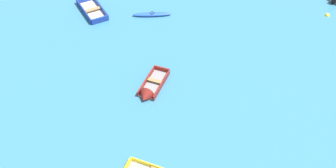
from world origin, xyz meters
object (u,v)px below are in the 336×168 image
object	(u,v)px
rowboat_maroon_midfield_right	(149,91)
rowboat_deep_blue_near_left	(87,3)
kayak_blue_near_right	(152,14)
mooring_buoy_trailing	(327,16)

from	to	relation	value
rowboat_maroon_midfield_right	rowboat_deep_blue_near_left	bearing A→B (deg)	130.87
kayak_blue_near_right	mooring_buoy_trailing	distance (m)	15.01
kayak_blue_near_right	rowboat_deep_blue_near_left	size ratio (longest dim) A/B	0.79
rowboat_deep_blue_near_left	mooring_buoy_trailing	distance (m)	20.81
kayak_blue_near_right	mooring_buoy_trailing	xyz separation A→B (m)	(14.60, 3.45, -0.15)
kayak_blue_near_right	rowboat_deep_blue_near_left	bearing A→B (deg)	176.89
rowboat_maroon_midfield_right	rowboat_deep_blue_near_left	size ratio (longest dim) A/B	0.85
rowboat_maroon_midfield_right	kayak_blue_near_right	bearing A→B (deg)	103.62
rowboat_deep_blue_near_left	mooring_buoy_trailing	bearing A→B (deg)	8.63
mooring_buoy_trailing	rowboat_deep_blue_near_left	bearing A→B (deg)	-171.37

